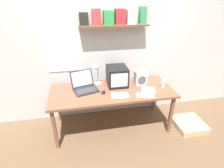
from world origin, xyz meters
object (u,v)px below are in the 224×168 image
at_px(desk_lamp, 97,71).
at_px(printed_handout, 120,95).
at_px(laptop, 84,85).
at_px(floor_cushion, 189,124).
at_px(loose_paper_near_laptop, 148,90).
at_px(corner_desk, 112,93).
at_px(open_notebook, 145,95).
at_px(computer_mouse, 103,92).
at_px(juice_glass, 163,83).
at_px(crt_monitor, 117,76).
at_px(space_heater, 141,78).

relative_size(desk_lamp, printed_handout, 1.32).
xyz_separation_m(laptop, floor_cushion, (1.69, -0.39, -0.72)).
bearing_deg(loose_paper_near_laptop, corner_desk, 168.34).
bearing_deg(open_notebook, computer_mouse, 163.11).
bearing_deg(juice_glass, laptop, 171.61).
xyz_separation_m(desk_lamp, loose_paper_near_laptop, (0.74, -0.35, -0.23)).
relative_size(computer_mouse, printed_handout, 0.44).
height_order(crt_monitor, loose_paper_near_laptop, crt_monitor).
bearing_deg(juice_glass, corner_desk, 175.26).
bearing_deg(crt_monitor, printed_handout, -94.63).
relative_size(laptop, floor_cushion, 0.91).
height_order(laptop, desk_lamp, desk_lamp).
xyz_separation_m(space_heater, loose_paper_near_laptop, (0.06, -0.22, -0.11)).
relative_size(desk_lamp, floor_cushion, 0.74).
height_order(crt_monitor, printed_handout, crt_monitor).
height_order(laptop, juice_glass, laptop).
height_order(juice_glass, computer_mouse, juice_glass).
bearing_deg(laptop, desk_lamp, 13.19).
distance_m(computer_mouse, floor_cushion, 1.59).
height_order(desk_lamp, space_heater, desk_lamp).
distance_m(corner_desk, space_heater, 0.53).
relative_size(laptop, desk_lamp, 1.22).
relative_size(open_notebook, printed_handout, 1.05).
relative_size(corner_desk, loose_paper_near_laptop, 7.71).
distance_m(open_notebook, floor_cushion, 1.06).
bearing_deg(laptop, juice_glass, -24.10).
distance_m(laptop, juice_glass, 1.23).
bearing_deg(desk_lamp, printed_handout, -34.23).
height_order(laptop, printed_handout, laptop).
height_order(juice_glass, printed_handout, juice_glass).
distance_m(loose_paper_near_laptop, floor_cushion, 1.00).
xyz_separation_m(corner_desk, open_notebook, (0.45, -0.26, 0.05)).
xyz_separation_m(desk_lamp, printed_handout, (0.28, -0.42, -0.23)).
xyz_separation_m(laptop, desk_lamp, (0.22, 0.12, 0.17)).
bearing_deg(floor_cushion, laptop, 166.94).
bearing_deg(corner_desk, desk_lamp, 129.89).
distance_m(crt_monitor, juice_glass, 0.73).
relative_size(loose_paper_near_laptop, floor_cushion, 0.51).
distance_m(printed_handout, floor_cushion, 1.37).
relative_size(open_notebook, floor_cushion, 0.59).
xyz_separation_m(printed_handout, floor_cushion, (1.20, -0.09, -0.65)).
distance_m(space_heater, loose_paper_near_laptop, 0.25).
bearing_deg(juice_glass, open_notebook, -152.42).
distance_m(corner_desk, open_notebook, 0.52).
height_order(corner_desk, crt_monitor, crt_monitor).
relative_size(laptop, printed_handout, 1.61).
bearing_deg(juice_glass, crt_monitor, 161.72).
relative_size(corner_desk, juice_glass, 12.63).
bearing_deg(computer_mouse, open_notebook, -16.89).
xyz_separation_m(corner_desk, laptop, (-0.41, 0.11, 0.12)).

